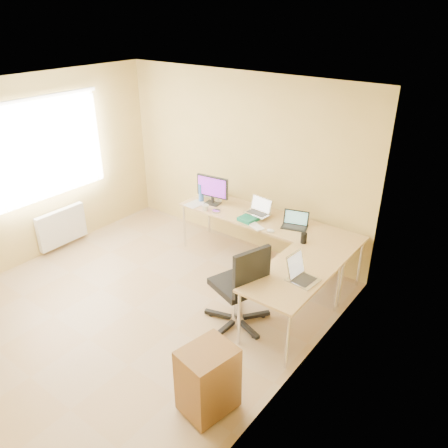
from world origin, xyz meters
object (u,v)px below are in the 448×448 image
Objects in this scene: monitor at (213,190)px; laptop_black at (295,220)px; mug at (205,208)px; water_bottle at (201,192)px; laptop_center at (258,207)px; desk_fan at (218,192)px; keyboard at (253,224)px; cabinet at (208,379)px; laptop_return at (304,271)px; office_chair at (238,287)px; desk_return at (291,301)px; desk_main at (266,242)px.

monitor reaches higher than laptop_black.
water_bottle reaches higher than mug.
desk_fan reaches higher than laptop_center.
cabinet is (1.02, -2.23, -0.38)m from keyboard.
laptop_return is (1.26, -1.03, -0.04)m from laptop_center.
mug is at bearing 74.84° from laptop_return.
water_bottle is at bearing 72.03° from laptop_return.
monitor is 2.29m from laptop_return.
laptop_black reaches higher than keyboard.
laptop_black is (1.35, 0.05, -0.11)m from monitor.
mug is 0.32× the size of desk_fan.
cabinet is (1.88, -2.44, -0.59)m from monitor.
laptop_center is 1.45m from office_chair.
monitor is at bearing 69.48° from laptop_return.
desk_return is 1.94× the size of cabinet.
laptop_center is 3.54× the size of mug.
monitor reaches higher than water_bottle.
cabinet is (1.10, -2.46, -0.53)m from laptop_center.
monitor is 0.32m from mug.
water_bottle is (-1.07, 0.19, 0.13)m from keyboard.
laptop_black is 1.13× the size of desk_fan.
desk_main is 2.39× the size of office_chair.
desk_main is 0.64m from laptop_black.
laptop_black is 0.56m from keyboard.
office_chair is at bearing -60.36° from laptop_center.
mug is at bearing -92.86° from desk_fan.
desk_fan is at bearing 150.39° from desk_return.
mug reaches higher than cabinet.
monitor is at bearing -169.16° from keyboard.
laptop_center reaches higher than desk_main.
desk_return is 1.57m from laptop_center.
laptop_return is (0.15, -0.05, 0.48)m from desk_return.
keyboard reaches higher than desk_return.
desk_return is at bearing -40.93° from desk_fan.
mug is at bearing -152.39° from keyboard.
desk_main is at bearing 52.63° from laptop_return.
laptop_center is 0.29m from keyboard.
desk_return is at bearing 77.02° from laptop_return.
water_bottle is (-0.27, 0.23, 0.09)m from mug.
laptop_black is (-0.55, 1.01, 0.47)m from desk_return.
laptop_center is at bearing 20.88° from mug.
laptop_center is 2.75m from cabinet.
keyboard is 1.18m from office_chair.
desk_main is 27.32× the size of mug.
laptop_return is at bearing -33.74° from laptop_center.
laptop_center is 1.63m from laptop_return.
cabinet is at bearing -59.36° from monitor.
office_chair is at bearing -151.02° from desk_return.
desk_main is 3.96× the size of cabinet.
office_chair is (-0.54, -0.30, 0.14)m from desk_return.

